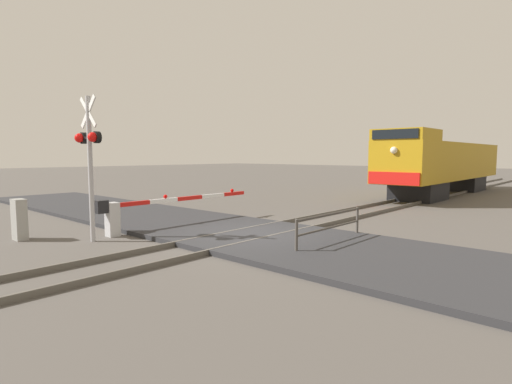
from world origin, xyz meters
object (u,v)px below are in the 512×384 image
at_px(locomotive, 443,164).
at_px(utility_cabinet, 19,220).
at_px(crossing_signal, 89,151).
at_px(crossing_gate, 139,210).
at_px(guard_railing, 330,224).

relative_size(locomotive, utility_cabinet, 12.75).
relative_size(crossing_signal, crossing_gate, 0.66).
xyz_separation_m(locomotive, utility_cabinet, (-4.95, -23.21, -1.40)).
distance_m(locomotive, utility_cabinet, 23.78).
bearing_deg(locomotive, utility_cabinet, -102.03).
height_order(crossing_signal, crossing_gate, crossing_signal).
xyz_separation_m(crossing_gate, guard_railing, (5.82, 2.53, -0.12)).
height_order(crossing_signal, guard_railing, crossing_signal).
distance_m(crossing_gate, utility_cabinet, 3.51).
xyz_separation_m(locomotive, crossing_gate, (-3.36, -20.09, -1.28)).
relative_size(crossing_gate, utility_cabinet, 5.19).
bearing_deg(locomotive, crossing_gate, -99.49).
xyz_separation_m(locomotive, crossing_signal, (-3.09, -21.85, 0.67)).
height_order(utility_cabinet, guard_railing, utility_cabinet).
height_order(crossing_signal, utility_cabinet, crossing_signal).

